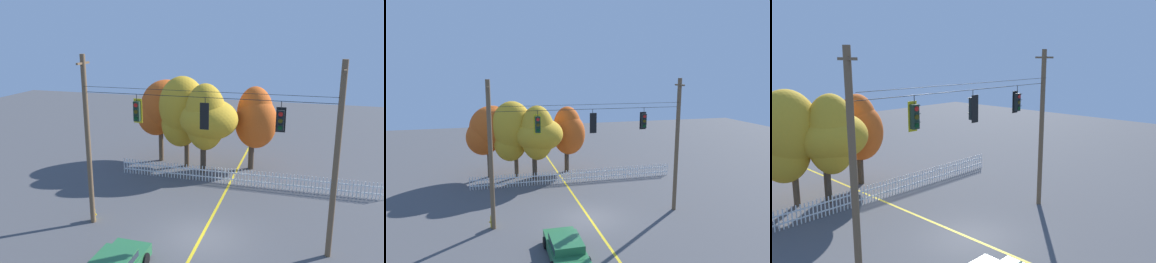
{
  "view_description": "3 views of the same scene",
  "coord_description": "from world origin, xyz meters",
  "views": [
    {
      "loc": [
        4.7,
        -17.8,
        10.27
      ],
      "look_at": [
        -0.48,
        0.03,
        5.48
      ],
      "focal_mm": 37.86,
      "sensor_mm": 36.0,
      "label": 1
    },
    {
      "loc": [
        -6.1,
        -20.82,
        9.56
      ],
      "look_at": [
        -0.79,
        -0.06,
        5.79
      ],
      "focal_mm": 33.1,
      "sensor_mm": 36.0,
      "label": 2
    },
    {
      "loc": [
        -12.97,
        -11.73,
        8.67
      ],
      "look_at": [
        -0.19,
        0.22,
        5.25
      ],
      "focal_mm": 36.48,
      "sensor_mm": 36.0,
      "label": 3
    }
  ],
  "objects": [
    {
      "name": "lane_centerline_stripe",
      "position": [
        0.0,
        0.0,
        0.0
      ],
      "size": [
        0.16,
        36.0,
        0.01
      ],
      "primitive_type": "cube",
      "color": "gold",
      "rests_on": "ground"
    },
    {
      "name": "autumn_oak_far_east",
      "position": [
        -1.99,
        9.08,
        4.07
      ],
      "size": [
        4.16,
        3.97,
        6.56
      ],
      "color": "#473828",
      "rests_on": "ground"
    },
    {
      "name": "traffic_signal_northbound_primary",
      "position": [
        -3.26,
        0.01,
        6.31
      ],
      "size": [
        0.43,
        0.38,
        1.44
      ],
      "color": "black"
    },
    {
      "name": "autumn_maple_mid",
      "position": [
        -4.16,
        10.16,
        4.13
      ],
      "size": [
        3.54,
        3.15,
        6.86
      ],
      "color": "brown",
      "rests_on": "ground"
    },
    {
      "name": "white_picket_fence",
      "position": [
        0.91,
        7.53,
        0.55
      ],
      "size": [
        17.43,
        0.06,
        1.09
      ],
      "color": "white",
      "rests_on": "ground"
    },
    {
      "name": "ground",
      "position": [
        0.0,
        0.0,
        0.0
      ],
      "size": [
        80.0,
        80.0,
        0.0
      ],
      "primitive_type": "plane",
      "color": "#4C4C4F"
    },
    {
      "name": "signal_support_span",
      "position": [
        0.0,
        -0.0,
        4.6
      ],
      "size": [
        12.41,
        1.1,
        9.01
      ],
      "color": "brown",
      "rests_on": "ground"
    },
    {
      "name": "autumn_maple_far_west",
      "position": [
        1.12,
        11.15,
        3.8
      ],
      "size": [
        3.05,
        2.92,
        6.16
      ],
      "color": "#473828",
      "rests_on": "ground"
    },
    {
      "name": "traffic_signal_eastbound_side",
      "position": [
        0.16,
        -0.01,
        6.29
      ],
      "size": [
        0.43,
        0.38,
        1.49
      ],
      "color": "black"
    },
    {
      "name": "traffic_signal_southbound_primary",
      "position": [
        3.6,
        0.01,
        6.29
      ],
      "size": [
        0.43,
        0.38,
        1.43
      ],
      "color": "black"
    }
  ]
}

